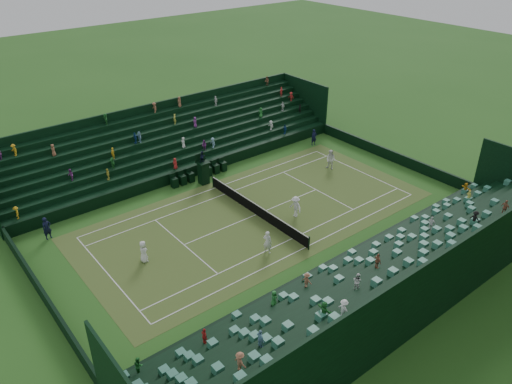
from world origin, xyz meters
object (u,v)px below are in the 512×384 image
umpire_chair (203,170)px  player_far_west (331,160)px  player_near_west (143,252)px  player_near_east (267,242)px  player_far_east (295,207)px  tennis_net (256,209)px

umpire_chair → player_far_west: 11.48m
player_near_west → player_far_west: bearing=-82.3°
umpire_chair → player_near_east: 11.35m
player_near_west → player_far_east: bearing=-98.0°
tennis_net → umpire_chair: 6.88m
umpire_chair → player_far_east: 9.19m
player_near_west → player_far_east: player_far_east is taller
player_near_east → player_far_east: bearing=-90.9°
tennis_net → player_far_west: bearing=101.2°
player_near_west → player_near_east: player_near_east is taller
player_far_east → player_near_west: bearing=-101.8°
player_far_west → umpire_chair: bearing=-130.2°
tennis_net → player_far_west: 10.37m
player_far_east → player_far_west: bearing=114.9°
player_near_west → player_far_west: size_ratio=0.86×
umpire_chair → player_near_west: size_ratio=1.90×
player_far_west → player_far_east: player_far_west is taller
tennis_net → player_near_west: player_near_west is taller
tennis_net → player_far_east: size_ratio=6.89×
umpire_chair → player_far_east: size_ratio=1.76×
tennis_net → player_near_west: bearing=-90.0°
umpire_chair → player_far_west: umpire_chair is taller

